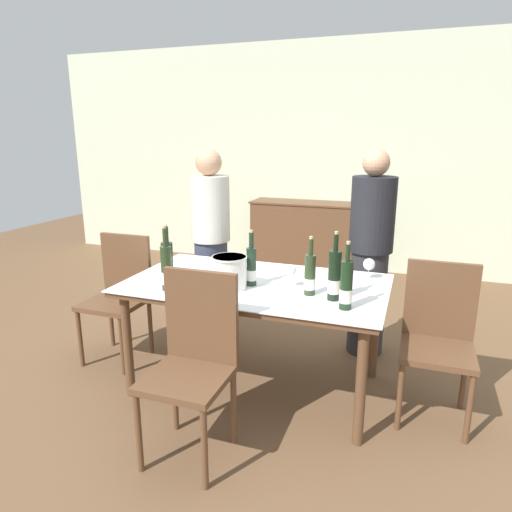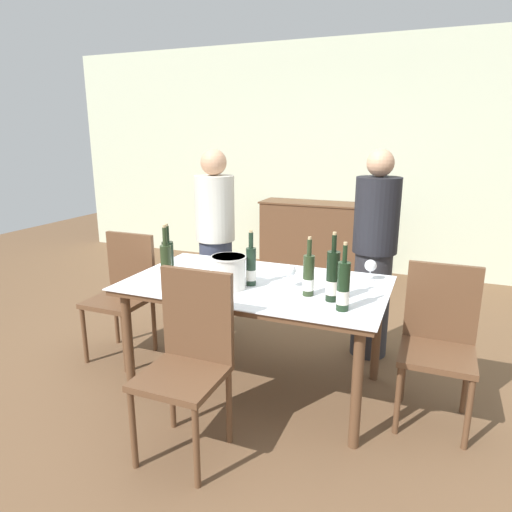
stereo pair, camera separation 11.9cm
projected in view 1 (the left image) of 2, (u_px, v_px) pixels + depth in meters
ground_plane at (256, 385)px, 3.18m from camera, size 12.00×12.00×0.00m
back_wall at (341, 158)px, 5.68m from camera, size 8.00×0.10×2.80m
sideboard_cabinet at (306, 236)px, 5.77m from camera, size 1.40×0.46×0.88m
dining_table at (256, 293)px, 3.01m from camera, size 1.69×0.98×0.75m
ice_bucket at (230, 272)px, 2.84m from camera, size 0.22×0.22×0.21m
wine_bottle_0 at (346, 286)px, 2.51m from camera, size 0.07×0.07×0.39m
wine_bottle_1 at (168, 263)px, 2.95m from camera, size 0.08×0.08×0.39m
wine_bottle_2 at (310, 275)px, 2.73m from camera, size 0.07×0.07×0.36m
wine_bottle_3 at (335, 277)px, 2.64m from camera, size 0.08×0.08×0.41m
wine_bottle_4 at (251, 267)px, 2.91m from camera, size 0.07×0.07×0.36m
wine_bottle_5 at (167, 269)px, 2.82m from camera, size 0.07×0.07×0.41m
wine_glass_0 at (291, 271)px, 2.87m from camera, size 0.07×0.07×0.15m
wine_glass_1 at (212, 265)px, 3.01m from camera, size 0.09×0.09×0.15m
wine_glass_2 at (369, 265)px, 3.04m from camera, size 0.08×0.08×0.14m
chair_right_end at (438, 331)px, 2.75m from camera, size 0.42×0.42×0.95m
chair_near_front at (194, 353)px, 2.42m from camera, size 0.42×0.42×1.00m
chair_left_end at (120, 289)px, 3.49m from camera, size 0.42×0.42×0.95m
person_host at (211, 244)px, 3.87m from camera, size 0.33×0.33×1.58m
person_guest_left at (370, 255)px, 3.48m from camera, size 0.33×0.33×1.59m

